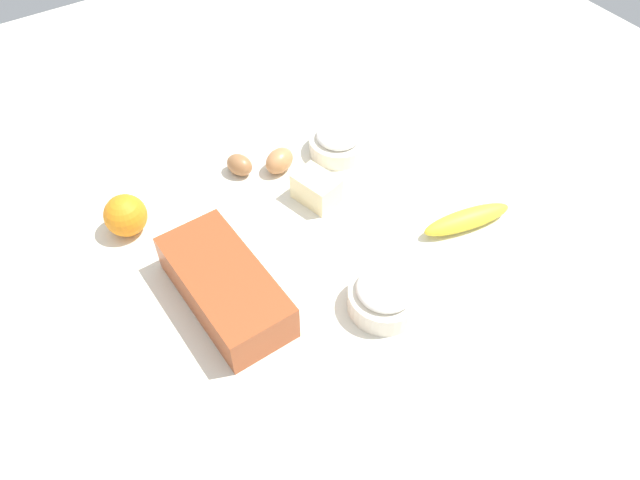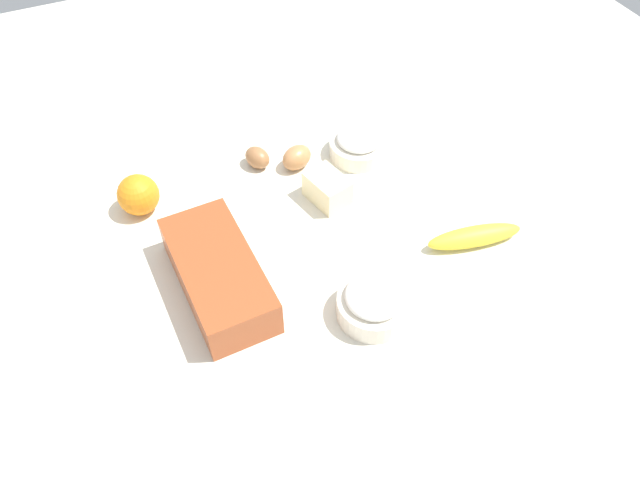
# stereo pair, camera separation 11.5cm
# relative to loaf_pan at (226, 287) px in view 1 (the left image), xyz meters

# --- Properties ---
(ground_plane) EXTENTS (2.40, 2.40, 0.02)m
(ground_plane) POSITION_rel_loaf_pan_xyz_m (0.00, -0.20, -0.05)
(ground_plane) COLOR silver
(loaf_pan) EXTENTS (0.28, 0.14, 0.08)m
(loaf_pan) POSITION_rel_loaf_pan_xyz_m (0.00, 0.00, 0.00)
(loaf_pan) COLOR #9E4723
(loaf_pan) RESTS_ON ground_plane
(flour_bowl) EXTENTS (0.13, 0.13, 0.07)m
(flour_bowl) POSITION_rel_loaf_pan_xyz_m (-0.16, -0.23, -0.01)
(flour_bowl) COLOR silver
(flour_bowl) RESTS_ON ground_plane
(sugar_bowl) EXTENTS (0.13, 0.13, 0.06)m
(sugar_bowl) POSITION_rel_loaf_pan_xyz_m (0.23, -0.40, -0.01)
(sugar_bowl) COLOR silver
(sugar_bowl) RESTS_ON ground_plane
(banana) EXTENTS (0.08, 0.19, 0.04)m
(banana) POSITION_rel_loaf_pan_xyz_m (-0.10, -0.48, -0.02)
(banana) COLOR yellow
(banana) RESTS_ON ground_plane
(orange_fruit) EXTENTS (0.08, 0.08, 0.08)m
(orange_fruit) POSITION_rel_loaf_pan_xyz_m (0.26, 0.08, 0.00)
(orange_fruit) COLOR orange
(orange_fruit) RESTS_ON ground_plane
(butter_block) EXTENTS (0.10, 0.08, 0.06)m
(butter_block) POSITION_rel_loaf_pan_xyz_m (0.13, -0.27, -0.01)
(butter_block) COLOR #F4EDB2
(butter_block) RESTS_ON ground_plane
(egg_near_butter) EXTENTS (0.07, 0.07, 0.05)m
(egg_near_butter) POSITION_rel_loaf_pan_xyz_m (0.29, -0.18, -0.02)
(egg_near_butter) COLOR #9D6940
(egg_near_butter) RESTS_ON ground_plane
(egg_beside_bowl) EXTENTS (0.07, 0.08, 0.05)m
(egg_beside_bowl) POSITION_rel_loaf_pan_xyz_m (0.25, -0.26, -0.02)
(egg_beside_bowl) COLOR #BC7F4D
(egg_beside_bowl) RESTS_ON ground_plane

